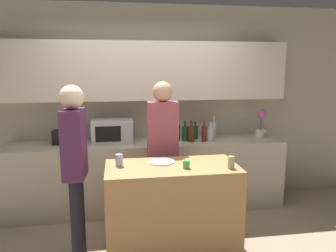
{
  "coord_description": "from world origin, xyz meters",
  "views": [
    {
      "loc": [
        -0.38,
        -2.78,
        1.88
      ],
      "look_at": [
        0.14,
        0.52,
        1.27
      ],
      "focal_mm": 35.0,
      "sensor_mm": 36.0,
      "label": 1
    }
  ],
  "objects_px": {
    "cup_2": "(231,162)",
    "bottle_1": "(185,133)",
    "cup_1": "(119,160)",
    "person_center": "(163,142)",
    "microwave": "(112,131)",
    "bottle_2": "(191,134)",
    "cup_0": "(186,164)",
    "bottle_5": "(210,134)",
    "bottle_0": "(178,132)",
    "potted_plant": "(261,123)",
    "bottle_3": "(195,132)",
    "toaster": "(64,137)",
    "plate_on_island": "(162,162)",
    "bottle_4": "(204,133)",
    "bottle_6": "(213,130)",
    "person_left": "(75,158)"
  },
  "relations": [
    {
      "from": "bottle_6",
      "to": "cup_2",
      "type": "bearing_deg",
      "value": -100.04
    },
    {
      "from": "bottle_5",
      "to": "cup_0",
      "type": "height_order",
      "value": "bottle_5"
    },
    {
      "from": "bottle_3",
      "to": "plate_on_island",
      "type": "bearing_deg",
      "value": -119.08
    },
    {
      "from": "potted_plant",
      "to": "bottle_6",
      "type": "distance_m",
      "value": 0.68
    },
    {
      "from": "microwave",
      "to": "bottle_0",
      "type": "distance_m",
      "value": 0.86
    },
    {
      "from": "bottle_6",
      "to": "plate_on_island",
      "type": "distance_m",
      "value": 1.42
    },
    {
      "from": "potted_plant",
      "to": "bottle_3",
      "type": "xyz_separation_m",
      "value": [
        -0.93,
        0.05,
        -0.11
      ]
    },
    {
      "from": "toaster",
      "to": "bottle_3",
      "type": "xyz_separation_m",
      "value": [
        1.73,
        0.05,
        -0.0
      ]
    },
    {
      "from": "bottle_6",
      "to": "cup_1",
      "type": "bearing_deg",
      "value": -137.99
    },
    {
      "from": "potted_plant",
      "to": "bottle_5",
      "type": "bearing_deg",
      "value": -169.57
    },
    {
      "from": "bottle_4",
      "to": "potted_plant",
      "type": "bearing_deg",
      "value": 9.26
    },
    {
      "from": "bottle_1",
      "to": "bottle_5",
      "type": "distance_m",
      "value": 0.34
    },
    {
      "from": "person_left",
      "to": "bottle_1",
      "type": "bearing_deg",
      "value": 133.13
    },
    {
      "from": "person_left",
      "to": "bottle_0",
      "type": "bearing_deg",
      "value": 135.6
    },
    {
      "from": "cup_0",
      "to": "potted_plant",
      "type": "bearing_deg",
      "value": 43.88
    },
    {
      "from": "bottle_4",
      "to": "bottle_5",
      "type": "relative_size",
      "value": 1.12
    },
    {
      "from": "cup_0",
      "to": "cup_2",
      "type": "bearing_deg",
      "value": -9.31
    },
    {
      "from": "bottle_0",
      "to": "bottle_1",
      "type": "height_order",
      "value": "bottle_0"
    },
    {
      "from": "bottle_6",
      "to": "cup_1",
      "type": "distance_m",
      "value": 1.75
    },
    {
      "from": "bottle_5",
      "to": "cup_1",
      "type": "bearing_deg",
      "value": -140.85
    },
    {
      "from": "bottle_5",
      "to": "potted_plant",
      "type": "bearing_deg",
      "value": 10.43
    },
    {
      "from": "cup_2",
      "to": "bottle_1",
      "type": "bearing_deg",
      "value": 97.67
    },
    {
      "from": "person_center",
      "to": "bottle_0",
      "type": "bearing_deg",
      "value": -117.68
    },
    {
      "from": "toaster",
      "to": "bottle_5",
      "type": "xyz_separation_m",
      "value": [
        1.89,
        -0.14,
        0.01
      ]
    },
    {
      "from": "toaster",
      "to": "potted_plant",
      "type": "distance_m",
      "value": 2.66
    },
    {
      "from": "bottle_6",
      "to": "cup_2",
      "type": "height_order",
      "value": "bottle_6"
    },
    {
      "from": "microwave",
      "to": "bottle_2",
      "type": "distance_m",
      "value": 1.03
    },
    {
      "from": "microwave",
      "to": "bottle_6",
      "type": "height_order",
      "value": "bottle_6"
    },
    {
      "from": "bottle_5",
      "to": "microwave",
      "type": "bearing_deg",
      "value": 173.75
    },
    {
      "from": "plate_on_island",
      "to": "cup_2",
      "type": "bearing_deg",
      "value": -25.11
    },
    {
      "from": "bottle_0",
      "to": "bottle_6",
      "type": "distance_m",
      "value": 0.53
    },
    {
      "from": "plate_on_island",
      "to": "person_left",
      "type": "distance_m",
      "value": 0.85
    },
    {
      "from": "cup_0",
      "to": "cup_1",
      "type": "height_order",
      "value": "cup_1"
    },
    {
      "from": "bottle_3",
      "to": "bottle_6",
      "type": "relative_size",
      "value": 0.77
    },
    {
      "from": "bottle_1",
      "to": "cup_0",
      "type": "bearing_deg",
      "value": -101.32
    },
    {
      "from": "microwave",
      "to": "person_center",
      "type": "bearing_deg",
      "value": -45.97
    },
    {
      "from": "bottle_4",
      "to": "cup_0",
      "type": "distance_m",
      "value": 1.25
    },
    {
      "from": "cup_2",
      "to": "toaster",
      "type": "bearing_deg",
      "value": 142.07
    },
    {
      "from": "toaster",
      "to": "bottle_6",
      "type": "height_order",
      "value": "bottle_6"
    },
    {
      "from": "bottle_3",
      "to": "microwave",
      "type": "bearing_deg",
      "value": -177.42
    },
    {
      "from": "cup_0",
      "to": "plate_on_island",
      "type": "bearing_deg",
      "value": 132.46
    },
    {
      "from": "bottle_6",
      "to": "bottle_0",
      "type": "bearing_deg",
      "value": -169.22
    },
    {
      "from": "bottle_2",
      "to": "bottle_4",
      "type": "xyz_separation_m",
      "value": [
        0.17,
        -0.01,
        0.0
      ]
    },
    {
      "from": "potted_plant",
      "to": "person_center",
      "type": "height_order",
      "value": "person_center"
    },
    {
      "from": "bottle_0",
      "to": "bottle_2",
      "type": "height_order",
      "value": "bottle_0"
    },
    {
      "from": "bottle_3",
      "to": "bottle_0",
      "type": "bearing_deg",
      "value": -159.93
    },
    {
      "from": "cup_1",
      "to": "person_center",
      "type": "relative_size",
      "value": 0.07
    },
    {
      "from": "potted_plant",
      "to": "bottle_2",
      "type": "xyz_separation_m",
      "value": [
        -1.02,
        -0.13,
        -0.09
      ]
    },
    {
      "from": "bottle_2",
      "to": "bottle_6",
      "type": "distance_m",
      "value": 0.4
    },
    {
      "from": "cup_1",
      "to": "person_left",
      "type": "distance_m",
      "value": 0.42
    }
  ]
}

